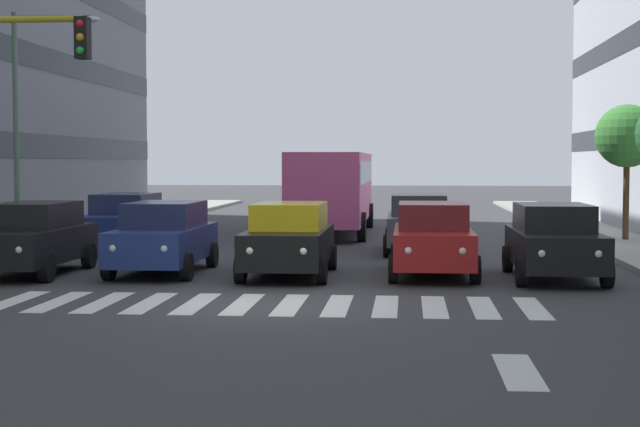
# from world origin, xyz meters

# --- Properties ---
(ground_plane) EXTENTS (180.00, 180.00, 0.00)m
(ground_plane) POSITION_xyz_m (0.00, 0.00, 0.00)
(ground_plane) COLOR #38383A
(crosswalk_markings) EXTENTS (10.35, 2.80, 0.01)m
(crosswalk_markings) POSITION_xyz_m (-0.00, 0.00, 0.00)
(crosswalk_markings) COLOR silver
(crosswalk_markings) RESTS_ON ground_plane
(lane_arrow_0) EXTENTS (0.50, 2.20, 0.01)m
(lane_arrow_0) POSITION_xyz_m (-4.08, 5.50, 0.00)
(lane_arrow_0) COLOR silver
(lane_arrow_0) RESTS_ON ground_plane
(car_0) EXTENTS (2.02, 4.44, 1.72)m
(car_0) POSITION_xyz_m (-5.99, -4.50, 0.89)
(car_0) COLOR black
(car_0) RESTS_ON ground_plane
(car_1) EXTENTS (2.02, 4.44, 1.72)m
(car_1) POSITION_xyz_m (-3.24, -4.92, 0.89)
(car_1) COLOR maroon
(car_1) RESTS_ON ground_plane
(car_2) EXTENTS (2.02, 4.44, 1.72)m
(car_2) POSITION_xyz_m (0.13, -4.57, 0.89)
(car_2) COLOR black
(car_2) RESTS_ON ground_plane
(car_3) EXTENTS (2.02, 4.44, 1.72)m
(car_3) POSITION_xyz_m (3.21, -4.88, 0.89)
(car_3) COLOR navy
(car_3) RESTS_ON ground_plane
(car_4) EXTENTS (2.02, 4.44, 1.72)m
(car_4) POSITION_xyz_m (6.26, -4.34, 0.89)
(car_4) COLOR black
(car_4) RESTS_ON ground_plane
(car_row2_0) EXTENTS (2.02, 4.44, 1.72)m
(car_row2_0) POSITION_xyz_m (5.91, -10.75, 0.89)
(car_row2_0) COLOR navy
(car_row2_0) RESTS_ON ground_plane
(car_row2_1) EXTENTS (2.02, 4.44, 1.72)m
(car_row2_1) POSITION_xyz_m (-2.98, -10.80, 0.89)
(car_row2_1) COLOR #474C51
(car_row2_1) RESTS_ON ground_plane
(bus_behind_traffic) EXTENTS (2.78, 10.50, 3.00)m
(bus_behind_traffic) POSITION_xyz_m (0.13, -18.13, 1.86)
(bus_behind_traffic) COLOR #DB5193
(bus_behind_traffic) RESTS_ON ground_plane
(street_lamp_left) EXTENTS (2.57, 0.28, 7.80)m
(street_lamp_left) POSITION_xyz_m (-8.38, -7.13, 4.83)
(street_lamp_left) COLOR #4C6B56
(street_lamp_left) RESTS_ON sidewalk_left
(street_lamp_right) EXTENTS (2.63, 0.28, 6.88)m
(street_lamp_right) POSITION_xyz_m (8.33, -9.47, 4.35)
(street_lamp_right) COLOR #4C6B56
(street_lamp_right) RESTS_ON sidewalk_right
(street_tree_2) EXTENTS (2.06, 2.06, 4.41)m
(street_tree_2) POSITION_xyz_m (-9.77, -14.41, 3.50)
(street_tree_2) COLOR #513823
(street_tree_2) RESTS_ON sidewalk_left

